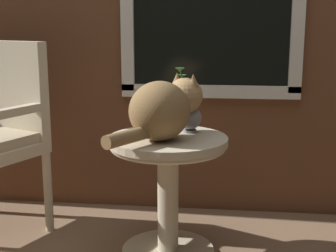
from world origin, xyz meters
name	(u,v)px	position (x,y,z in m)	size (l,w,h in m)	color
wicker_side_table	(168,176)	(0.13, 0.16, 0.39)	(0.54, 0.54, 0.57)	beige
cat	(164,108)	(0.12, 0.12, 0.71)	(0.38, 0.53, 0.28)	olive
pewter_vase_with_ivy	(189,114)	(0.22, 0.27, 0.66)	(0.12, 0.11, 0.30)	#99999E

